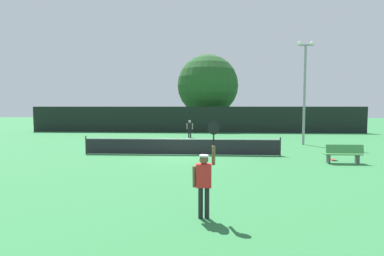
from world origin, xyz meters
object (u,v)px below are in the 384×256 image
courtside_bench (343,154)px  light_pole (305,86)px  player_receiving (190,127)px  parked_car_near (175,123)px  tennis_ball (177,153)px  player_serving (204,176)px  large_tree (208,85)px  spare_racket (333,160)px  parked_car_mid (215,123)px  parked_car_far (278,123)px

courtside_bench → light_pole: light_pole is taller
player_receiving → parked_car_near: 11.54m
tennis_ball → light_pole: bearing=29.7°
player_serving → large_tree: (-0.21, 30.81, 4.38)m
spare_racket → parked_car_mid: size_ratio=0.12×
parked_car_far → large_tree: bearing=-164.7°
player_receiving → large_tree: size_ratio=0.17×
tennis_ball → parked_car_near: size_ratio=0.02×
tennis_ball → parked_car_near: bearing=97.1°
light_pole → parked_car_near: light_pole is taller
parked_car_near → light_pole: bearing=-48.1°
parked_car_near → parked_car_far: size_ratio=0.99×
light_pole → spare_racket: bearing=-93.7°
large_tree → light_pole: bearing=-64.8°
player_receiving → courtside_bench: player_receiving is taller
light_pole → parked_car_mid: size_ratio=1.71×
player_serving → parked_car_far: player_serving is taller
light_pole → parked_car_far: bearing=84.2°
courtside_bench → parked_car_mid: bearing=104.6°
parked_car_mid → spare_racket: bearing=-82.9°
courtside_bench → parked_car_far: (1.99, 24.17, 0.30)m
spare_racket → parked_car_far: (2.13, 23.24, 0.76)m
player_receiving → large_tree: 11.80m
tennis_ball → parked_car_mid: (2.53, 20.59, 0.74)m
parked_car_mid → parked_car_far: bearing=-0.2°
parked_car_near → parked_car_far: (13.14, 0.82, 0.00)m
player_serving → spare_racket: bearing=53.1°
player_serving → spare_racket: 11.05m
spare_racket → parked_car_mid: parked_car_mid is taller
player_serving → parked_car_near: size_ratio=0.56×
spare_racket → parked_car_far: size_ratio=0.12×
large_tree → parked_car_far: 10.16m
player_receiving → parked_car_near: bearing=-76.6°
player_receiving → parked_car_mid: (2.44, 10.96, -0.17)m
light_pole → parked_car_far: (1.70, 16.62, -3.55)m
light_pole → large_tree: 17.04m
parked_car_mid → courtside_bench: bearing=-83.2°
parked_car_near → courtside_bench: bearing=-58.5°
courtside_bench → parked_car_mid: parked_car_mid is taller
courtside_bench → spare_racket: bearing=98.3°
light_pole → player_receiving: bearing=152.4°
courtside_bench → parked_car_far: bearing=85.3°
player_receiving → parked_car_mid: 11.23m
tennis_ball → courtside_bench: (8.57, -2.50, 0.45)m
parked_car_near → parked_car_mid: size_ratio=0.99×
tennis_ball → courtside_bench: courtside_bench is taller
large_tree → courtside_bench: bearing=-73.1°
parked_car_far → courtside_bench: bearing=-87.3°
tennis_ball → spare_racket: 8.57m
spare_racket → parked_car_near: parked_car_near is taller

